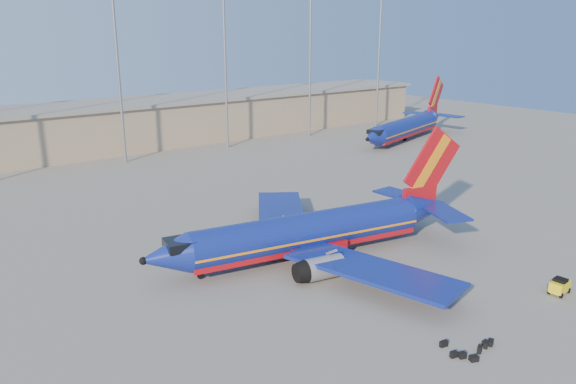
{
  "coord_description": "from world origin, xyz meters",
  "views": [
    {
      "loc": [
        -39.6,
        -42.96,
        21.31
      ],
      "look_at": [
        -3.04,
        4.2,
        4.0
      ],
      "focal_mm": 35.0,
      "sensor_mm": 36.0,
      "label": 1
    }
  ],
  "objects": [
    {
      "name": "luggage_pile",
      "position": [
        -8.79,
        -23.86,
        0.2
      ],
      "size": [
        3.98,
        2.85,
        0.48
      ],
      "color": "black",
      "rests_on": "ground"
    },
    {
      "name": "aircraft_main",
      "position": [
        -6.26,
        -4.18,
        2.5
      ],
      "size": [
        34.25,
        32.65,
        11.69
      ],
      "rotation": [
        0.0,
        0.0,
        -0.19
      ],
      "color": "navy",
      "rests_on": "ground"
    },
    {
      "name": "aircraft_second",
      "position": [
        47.34,
        30.31,
        2.71
      ],
      "size": [
        33.99,
        17.05,
        11.81
      ],
      "rotation": [
        0.0,
        0.0,
        0.29
      ],
      "color": "navy",
      "rests_on": "ground"
    },
    {
      "name": "light_mast_row",
      "position": [
        5.0,
        46.0,
        17.55
      ],
      "size": [
        101.6,
        1.6,
        28.65
      ],
      "color": "gray",
      "rests_on": "ground"
    },
    {
      "name": "baggage_tug",
      "position": [
        4.62,
        -23.04,
        0.71
      ],
      "size": [
        1.98,
        1.28,
        1.37
      ],
      "rotation": [
        0.0,
        0.0,
        0.07
      ],
      "color": "yellow",
      "rests_on": "ground"
    },
    {
      "name": "terminal_building",
      "position": [
        10.0,
        58.0,
        4.32
      ],
      "size": [
        122.0,
        16.0,
        8.5
      ],
      "color": "gray",
      "rests_on": "ground"
    },
    {
      "name": "ground",
      "position": [
        0.0,
        0.0,
        0.0
      ],
      "size": [
        220.0,
        220.0,
        0.0
      ],
      "primitive_type": "plane",
      "color": "slate",
      "rests_on": "ground"
    }
  ]
}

